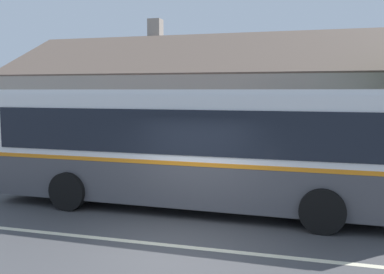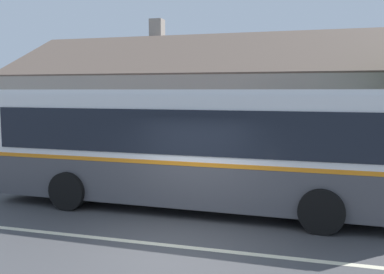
# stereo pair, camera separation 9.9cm
# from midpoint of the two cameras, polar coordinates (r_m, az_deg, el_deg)

# --- Properties ---
(ground_plane) EXTENTS (300.00, 300.00, 0.00)m
(ground_plane) POSITION_cam_midpoint_polar(r_m,az_deg,el_deg) (8.82, -2.19, -14.31)
(ground_plane) COLOR #424244
(sidewalk_far) EXTENTS (60.00, 3.00, 0.15)m
(sidewalk_far) POSITION_cam_midpoint_polar(r_m,az_deg,el_deg) (14.40, 5.39, -5.89)
(sidewalk_far) COLOR #ADAAA3
(sidewalk_far) RESTS_ON ground
(lane_divider_stripe) EXTENTS (60.00, 0.16, 0.01)m
(lane_divider_stripe) POSITION_cam_midpoint_polar(r_m,az_deg,el_deg) (8.82, -2.19, -14.29)
(lane_divider_stripe) COLOR beige
(lane_divider_stripe) RESTS_ON ground
(community_building) EXTENTS (26.03, 10.06, 6.99)m
(community_building) POSITION_cam_midpoint_polar(r_m,az_deg,el_deg) (21.70, 12.12, 3.23)
(community_building) COLOR gray
(community_building) RESTS_ON ground
(transit_bus) EXTENTS (10.91, 2.93, 3.12)m
(transit_bus) POSITION_cam_midpoint_polar(r_m,az_deg,el_deg) (11.25, 0.22, -0.99)
(transit_bus) COLOR #47474C
(transit_bus) RESTS_ON ground
(bench_by_building) EXTENTS (1.86, 0.51, 0.94)m
(bench_by_building) POSITION_cam_midpoint_polar(r_m,az_deg,el_deg) (16.35, -15.88, -2.84)
(bench_by_building) COLOR brown
(bench_by_building) RESTS_ON sidewalk_far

